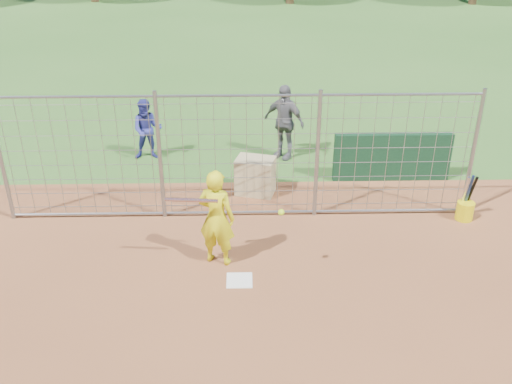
{
  "coord_description": "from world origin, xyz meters",
  "views": [
    {
      "loc": [
        0.09,
        -7.96,
        5.67
      ],
      "look_at": [
        0.3,
        0.8,
        1.15
      ],
      "focal_mm": 40.0,
      "sensor_mm": 36.0,
      "label": 1
    }
  ],
  "objects_px": {
    "batter": "(217,218)",
    "equipment_bin": "(255,176)",
    "bystander_a": "(147,130)",
    "bucket_with_bats": "(465,208)",
    "bystander_b": "(284,122)"
  },
  "relations": [
    {
      "from": "equipment_bin",
      "to": "bucket_with_bats",
      "type": "bearing_deg",
      "value": -1.27
    },
    {
      "from": "bystander_a",
      "to": "bucket_with_bats",
      "type": "height_order",
      "value": "bystander_a"
    },
    {
      "from": "bystander_b",
      "to": "bucket_with_bats",
      "type": "height_order",
      "value": "bystander_b"
    },
    {
      "from": "batter",
      "to": "bystander_b",
      "type": "relative_size",
      "value": 0.96
    },
    {
      "from": "batter",
      "to": "bystander_a",
      "type": "height_order",
      "value": "batter"
    },
    {
      "from": "batter",
      "to": "bystander_b",
      "type": "bearing_deg",
      "value": -88.39
    },
    {
      "from": "batter",
      "to": "equipment_bin",
      "type": "height_order",
      "value": "batter"
    },
    {
      "from": "bystander_b",
      "to": "equipment_bin",
      "type": "relative_size",
      "value": 2.29
    },
    {
      "from": "batter",
      "to": "bucket_with_bats",
      "type": "xyz_separation_m",
      "value": [
        4.83,
        1.37,
        -0.63
      ]
    },
    {
      "from": "batter",
      "to": "equipment_bin",
      "type": "bearing_deg",
      "value": -86.02
    },
    {
      "from": "bystander_b",
      "to": "bucket_with_bats",
      "type": "bearing_deg",
      "value": -8.06
    },
    {
      "from": "bucket_with_bats",
      "to": "bystander_b",
      "type": "bearing_deg",
      "value": 136.99
    },
    {
      "from": "bystander_a",
      "to": "bystander_b",
      "type": "height_order",
      "value": "bystander_b"
    },
    {
      "from": "bucket_with_bats",
      "to": "batter",
      "type": "bearing_deg",
      "value": -164.18
    },
    {
      "from": "bystander_a",
      "to": "batter",
      "type": "bearing_deg",
      "value": -71.44
    }
  ]
}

